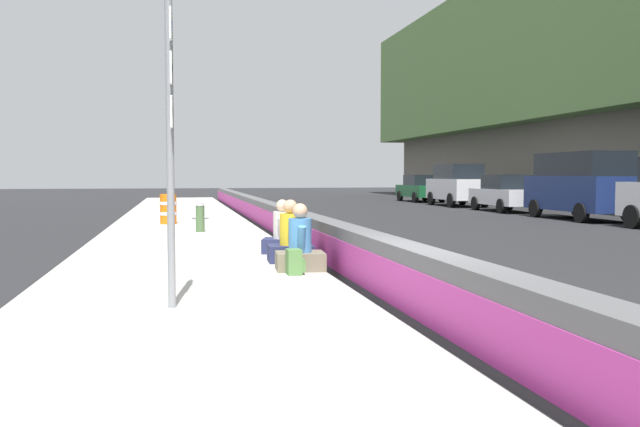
{
  "coord_description": "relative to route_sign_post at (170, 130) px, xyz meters",
  "views": [
    {
      "loc": [
        -7.75,
        2.79,
        1.72
      ],
      "look_at": [
        6.7,
        -0.23,
        0.87
      ],
      "focal_mm": 38.28,
      "sensor_mm": 36.0,
      "label": 1
    }
  ],
  "objects": [
    {
      "name": "ground_plane",
      "position": [
        -0.45,
        -2.87,
        -2.23
      ],
      "size": [
        160.0,
        160.0,
        0.0
      ],
      "primitive_type": "plane",
      "color": "#232326",
      "rests_on": "ground"
    },
    {
      "name": "sidewalk_strip",
      "position": [
        -0.45,
        -0.22,
        -2.16
      ],
      "size": [
        80.0,
        4.4,
        0.14
      ],
      "primitive_type": "cube",
      "color": "#B5B2A8",
      "rests_on": "ground_plane"
    },
    {
      "name": "jersey_barrier",
      "position": [
        -0.45,
        -2.86,
        -1.81
      ],
      "size": [
        76.0,
        0.45,
        0.85
      ],
      "color": "#545456",
      "rests_on": "ground_plane"
    },
    {
      "name": "route_sign_post",
      "position": [
        0.0,
        0.0,
        0.0
      ],
      "size": [
        0.44,
        0.09,
        3.6
      ],
      "color": "gray",
      "rests_on": "sidewalk_strip"
    },
    {
      "name": "fire_hydrant",
      "position": [
        10.81,
        -0.67,
        -1.65
      ],
      "size": [
        0.26,
        0.46,
        0.88
      ],
      "color": "#47663D",
      "rests_on": "sidewalk_strip"
    },
    {
      "name": "seated_person_foreground",
      "position": [
        2.82,
        -2.04,
        -1.75
      ],
      "size": [
        0.73,
        0.84,
        1.1
      ],
      "color": "#706651",
      "rests_on": "sidewalk_strip"
    },
    {
      "name": "seated_person_middle",
      "position": [
        3.95,
        -2.06,
        -1.74
      ],
      "size": [
        0.73,
        0.85,
        1.13
      ],
      "color": "#23284C",
      "rests_on": "sidewalk_strip"
    },
    {
      "name": "seated_person_rear",
      "position": [
        5.35,
        -2.13,
        -1.76
      ],
      "size": [
        0.83,
        0.92,
        1.08
      ],
      "color": "#23284C",
      "rests_on": "sidewalk_strip"
    },
    {
      "name": "backpack",
      "position": [
        2.34,
        -1.87,
        -1.9
      ],
      "size": [
        0.32,
        0.28,
        0.4
      ],
      "color": "#4C7A3D",
      "rests_on": "sidewalk_strip"
    },
    {
      "name": "construction_barrel",
      "position": [
        14.12,
        0.23,
        -1.61
      ],
      "size": [
        0.54,
        0.54,
        0.95
      ],
      "color": "orange",
      "rests_on": "sidewalk_strip"
    },
    {
      "name": "parked_car_fourth",
      "position": [
        15.13,
        -15.07,
        -0.88
      ],
      "size": [
        5.13,
        2.16,
        2.56
      ],
      "color": "navy",
      "rests_on": "ground_plane"
    },
    {
      "name": "parked_car_midline",
      "position": [
        20.94,
        -14.97,
        -1.37
      ],
      "size": [
        4.56,
        2.06,
        1.71
      ],
      "color": "silver",
      "rests_on": "ground_plane"
    },
    {
      "name": "parked_car_far",
      "position": [
        26.53,
        -14.96,
        -1.05
      ],
      "size": [
        4.86,
        2.18,
        2.28
      ],
      "color": "silver",
      "rests_on": "ground_plane"
    },
    {
      "name": "parked_car_farther",
      "position": [
        32.71,
        -15.13,
        -1.37
      ],
      "size": [
        4.51,
        1.97,
        1.71
      ],
      "color": "#145128",
      "rests_on": "ground_plane"
    }
  ]
}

